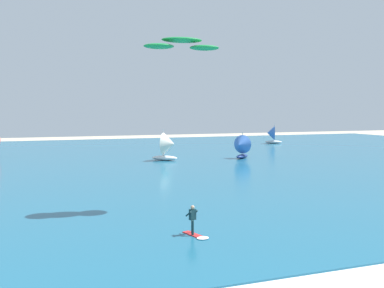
% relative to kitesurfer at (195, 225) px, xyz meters
% --- Properties ---
extents(ocean, '(160.00, 90.00, 0.10)m').
position_rel_kitesurfer_xyz_m(ocean, '(0.95, 37.95, -0.65)').
color(ocean, '#1E607F').
rests_on(ocean, ground).
extents(shoreline_foam, '(98.76, 2.39, 0.01)m').
position_rel_kitesurfer_xyz_m(shoreline_foam, '(0.17, -6.57, -0.70)').
color(shoreline_foam, white).
rests_on(shoreline_foam, ground).
extents(kitesurfer, '(1.07, 2.03, 1.67)m').
position_rel_kitesurfer_xyz_m(kitesurfer, '(0.00, 0.00, 0.00)').
color(kitesurfer, red).
rests_on(kitesurfer, ocean).
extents(kite, '(5.45, 2.24, 0.81)m').
position_rel_kitesurfer_xyz_m(kite, '(1.53, 6.59, 10.89)').
color(kite, '#198C3F').
extents(sailboat_heeled_over, '(3.87, 3.60, 4.30)m').
position_rel_kitesurfer_xyz_m(sailboat_heeled_over, '(9.36, 35.30, 1.37)').
color(sailboat_heeled_over, white).
rests_on(sailboat_heeled_over, ocean).
extents(sailboat_outermost, '(3.62, 3.23, 4.05)m').
position_rel_kitesurfer_xyz_m(sailboat_outermost, '(38.32, 57.20, 1.25)').
color(sailboat_outermost, silver).
rests_on(sailboat_outermost, ocean).
extents(sailboat_far_left, '(3.37, 3.26, 3.77)m').
position_rel_kitesurfer_xyz_m(sailboat_far_left, '(19.79, 33.99, 1.12)').
color(sailboat_far_left, navy).
rests_on(sailboat_far_left, ocean).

